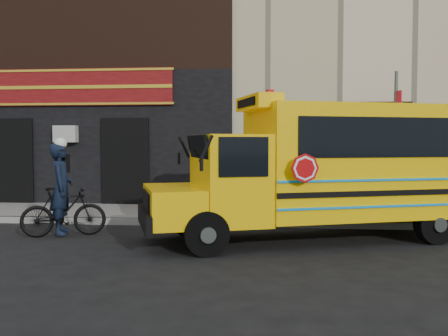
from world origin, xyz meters
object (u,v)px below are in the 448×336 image
object	(u,v)px
sign_pole	(396,143)
cyclist	(61,191)
bicycle	(64,212)
school_bus	(331,166)

from	to	relation	value
sign_pole	cyclist	bearing A→B (deg)	-166.83
cyclist	sign_pole	bearing A→B (deg)	-91.19
sign_pole	bicycle	bearing A→B (deg)	-166.52
bicycle	cyclist	xyz separation A→B (m)	(-0.05, 0.03, 0.44)
school_bus	bicycle	xyz separation A→B (m)	(-5.64, -0.28, -0.98)
school_bus	sign_pole	distance (m)	2.23
school_bus	cyclist	world-z (taller)	school_bus
school_bus	cyclist	xyz separation A→B (m)	(-5.69, -0.25, -0.54)
school_bus	cyclist	size ratio (longest dim) A/B	3.71
bicycle	cyclist	bearing A→B (deg)	38.86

